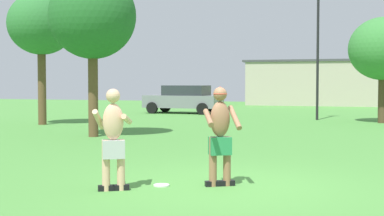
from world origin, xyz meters
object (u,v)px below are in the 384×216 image
tree_right_field (92,17)px  tree_near_building (383,49)px  car_gray_mid_lot (184,99)px  lamp_post (318,42)px  tree_behind_players (41,25)px  frisbee (161,185)px  player_with_cap (220,132)px  player_in_gray (113,137)px

tree_right_field → tree_near_building: size_ratio=1.16×
car_gray_mid_lot → tree_right_field: bearing=-83.8°
car_gray_mid_lot → lamp_post: lamp_post is taller
lamp_post → tree_near_building: lamp_post is taller
tree_behind_players → lamp_post: bearing=31.1°
frisbee → tree_right_field: size_ratio=0.05×
player_with_cap → lamp_post: size_ratio=0.29×
lamp_post → tree_near_building: (2.85, -1.12, -0.43)m
player_with_cap → lamp_post: 17.43m
frisbee → tree_near_building: tree_near_building is taller
car_gray_mid_lot → player_in_gray: bearing=-74.4°
player_with_cap → frisbee: player_with_cap is taller
car_gray_mid_lot → tree_near_building: bearing=-22.8°
player_with_cap → frisbee: bearing=-162.7°
frisbee → tree_near_building: (3.91, 16.39, 3.16)m
frisbee → tree_behind_players: tree_behind_players is taller
frisbee → car_gray_mid_lot: 21.85m
player_with_cap → tree_right_field: size_ratio=0.32×
player_with_cap → tree_near_building: size_ratio=0.37×
tree_right_field → lamp_post: bearing=59.0°
tree_near_building → lamp_post: bearing=158.4°
frisbee → tree_behind_players: size_ratio=0.05×
player_in_gray → car_gray_mid_lot: bearing=105.6°
tree_near_building → tree_behind_players: bearing=-158.6°
tree_right_field → frisbee: bearing=-54.8°
tree_right_field → tree_behind_players: (-4.42, 3.89, 0.27)m
car_gray_mid_lot → tree_near_building: size_ratio=0.97×
lamp_post → tree_behind_players: (-10.59, -6.40, 0.52)m
tree_behind_players → player_with_cap: bearing=-46.0°
player_with_cap → tree_near_building: bearing=79.5°
tree_behind_players → tree_near_building: (13.44, 5.27, -0.95)m
lamp_post → player_with_cap: bearing=-90.4°
player_with_cap → player_in_gray: bearing=-150.1°
car_gray_mid_lot → tree_near_building: tree_near_building is taller
player_with_cap → player_in_gray: 1.78m
lamp_post → tree_right_field: bearing=-121.0°
player_in_gray → lamp_post: size_ratio=0.28×
car_gray_mid_lot → lamp_post: size_ratio=0.75×
tree_behind_players → tree_near_building: tree_behind_players is taller
player_in_gray → tree_near_building: tree_near_building is taller
tree_near_building → player_with_cap: bearing=-100.5°
car_gray_mid_lot → tree_behind_players: 10.65m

